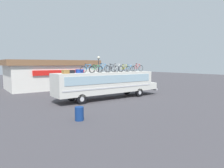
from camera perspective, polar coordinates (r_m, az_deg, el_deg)
The scene contains 17 objects.
ground_plane at distance 21.97m, azimuth -1.73°, elevation -4.20°, with size 120.00×120.00×0.00m, color #423F44.
bus at distance 21.85m, azimuth -1.31°, elevation 0.38°, with size 12.73×2.57×2.89m.
luggage_bag_1 at distance 19.10m, azimuth -13.08°, elevation 3.42°, with size 0.58×0.52×0.36m, color olive.
luggage_bag_2 at distance 19.94m, azimuth -11.55°, elevation 3.47°, with size 0.60×0.47×0.31m, color black.
luggage_bag_3 at distance 20.30m, azimuth -9.23°, elevation 3.65°, with size 0.71×0.33×0.37m, color #193899.
rooftop_bicycle_1 at distance 20.26m, azimuth -6.84°, elevation 4.24°, with size 1.72×0.44×0.92m.
rooftop_bicycle_2 at distance 20.70m, azimuth -4.55°, elevation 4.23°, with size 1.69×0.44×0.86m.
rooftop_bicycle_3 at distance 21.55m, azimuth -2.55°, elevation 4.42°, with size 1.77×0.44×0.98m.
rooftop_bicycle_4 at distance 21.68m, azimuth 0.13°, elevation 4.37°, with size 1.76×0.44×0.92m.
rooftop_bicycle_5 at distance 22.63m, azimuth 1.46°, elevation 4.46°, with size 1.70×0.44×0.95m.
rooftop_bicycle_6 at distance 22.99m, azimuth 3.65°, elevation 4.39°, with size 1.66×0.44×0.86m.
rooftop_bicycle_7 at distance 23.96m, azimuth 4.97°, elevation 4.44°, with size 1.66×0.44×0.86m.
rooftop_bicycle_8 at distance 24.21m, azimuth 7.35°, elevation 4.51°, with size 1.70×0.44×0.96m.
roadside_building at distance 32.85m, azimuth -16.83°, elevation 2.78°, with size 13.62×7.66×4.35m.
trash_bin at distance 13.81m, azimuth -9.28°, elevation -8.32°, with size 0.59×0.59×0.93m, color navy.
traffic_cone at distance 14.46m, azimuth -9.61°, elevation -8.46°, with size 0.38×0.38×0.55m, color orange.
street_lamp at distance 28.05m, azimuth -3.81°, elevation 4.44°, with size 0.37×0.37×4.84m.
Camera 1 is at (-12.19, -17.88, 3.81)m, focal length 32.17 mm.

